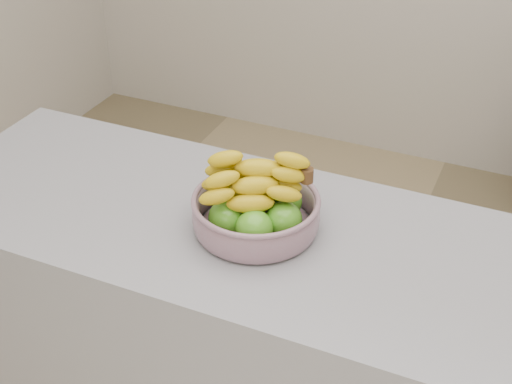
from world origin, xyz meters
TOP-DOWN VIEW (x-y plane):
  - counter at (0.00, -0.03)m, footprint 2.00×0.60m
  - fruit_bowl at (-0.15, -0.03)m, footprint 0.29×0.29m

SIDE VIEW (x-z plane):
  - counter at x=0.00m, z-range 0.00..0.90m
  - fruit_bowl at x=-0.15m, z-range 0.87..1.05m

